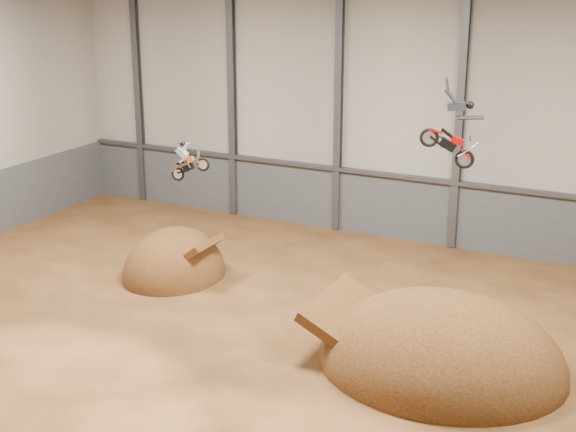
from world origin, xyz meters
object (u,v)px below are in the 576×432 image
at_px(fmx_rider_a, 192,156).
at_px(takeoff_ramp, 175,276).
at_px(landing_ramp, 440,366).
at_px(fmx_rider_b, 444,122).

bearing_deg(fmx_rider_a, takeoff_ramp, 139.39).
bearing_deg(landing_ramp, fmx_rider_b, 113.55).
distance_m(landing_ramp, fmx_rider_b, 9.12).
relative_size(landing_ramp, fmx_rider_a, 4.89).
distance_m(takeoff_ramp, landing_ramp, 14.40).
bearing_deg(fmx_rider_b, landing_ramp, -83.35).
xyz_separation_m(landing_ramp, fmx_rider_a, (-12.00, 1.94, 6.35)).
bearing_deg(landing_ramp, takeoff_ramp, 167.51).
relative_size(takeoff_ramp, landing_ramp, 0.59).
bearing_deg(landing_ramp, fmx_rider_a, 170.84).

